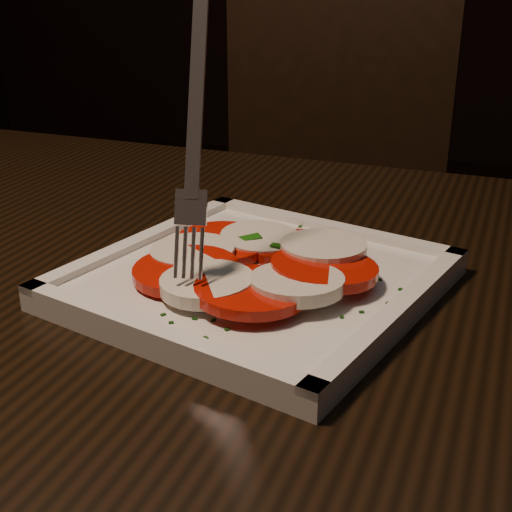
{
  "coord_description": "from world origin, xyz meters",
  "views": [
    {
      "loc": [
        0.04,
        -0.78,
        0.99
      ],
      "look_at": [
        -0.09,
        -0.29,
        0.78
      ],
      "focal_mm": 50.0,
      "sensor_mm": 36.0,
      "label": 1
    }
  ],
  "objects_px": {
    "chair": "(322,226)",
    "fork": "(198,129)",
    "table": "(220,393)",
    "plate": "(256,282)"
  },
  "relations": [
    {
      "from": "fork",
      "to": "table",
      "type": "bearing_deg",
      "value": 58.21
    },
    {
      "from": "fork",
      "to": "chair",
      "type": "bearing_deg",
      "value": 85.27
    },
    {
      "from": "table",
      "to": "fork",
      "type": "xyz_separation_m",
      "value": [
        -0.01,
        -0.02,
        0.23
      ]
    },
    {
      "from": "chair",
      "to": "plate",
      "type": "relative_size",
      "value": 3.67
    },
    {
      "from": "table",
      "to": "plate",
      "type": "distance_m",
      "value": 0.11
    },
    {
      "from": "chair",
      "to": "plate",
      "type": "bearing_deg",
      "value": -82.41
    },
    {
      "from": "chair",
      "to": "fork",
      "type": "xyz_separation_m",
      "value": [
        0.03,
        -0.75,
        0.35
      ]
    },
    {
      "from": "table",
      "to": "chair",
      "type": "distance_m",
      "value": 0.75
    },
    {
      "from": "table",
      "to": "fork",
      "type": "height_order",
      "value": "fork"
    },
    {
      "from": "table",
      "to": "plate",
      "type": "xyz_separation_m",
      "value": [
        0.03,
        0.0,
        0.11
      ]
    }
  ]
}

